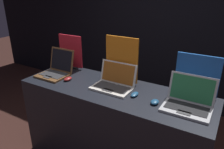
{
  "coord_description": "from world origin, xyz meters",
  "views": [
    {
      "loc": [
        0.96,
        -1.34,
        1.88
      ],
      "look_at": [
        -0.02,
        0.32,
        1.09
      ],
      "focal_mm": 35.0,
      "sensor_mm": 36.0,
      "label": 1
    }
  ],
  "objects_px": {
    "mouse_back": "(155,102)",
    "laptop_back": "(188,101)",
    "promo_stand_front": "(71,53)",
    "mouse_front": "(68,79)",
    "laptop_middle": "(114,82)",
    "promo_stand_back": "(197,77)",
    "mouse_middle": "(135,94)",
    "laptop_front": "(56,69)",
    "promo_stand_middle": "(122,61)"
  },
  "relations": [
    {
      "from": "mouse_back",
      "to": "laptop_back",
      "type": "bearing_deg",
      "value": 16.01
    },
    {
      "from": "promo_stand_front",
      "to": "mouse_front",
      "type": "bearing_deg",
      "value": -55.85
    },
    {
      "from": "promo_stand_front",
      "to": "laptop_middle",
      "type": "relative_size",
      "value": 1.04
    },
    {
      "from": "mouse_front",
      "to": "promo_stand_back",
      "type": "xyz_separation_m",
      "value": [
        1.23,
        0.33,
        0.17
      ]
    },
    {
      "from": "mouse_middle",
      "to": "promo_stand_back",
      "type": "height_order",
      "value": "promo_stand_back"
    },
    {
      "from": "laptop_front",
      "to": "promo_stand_front",
      "type": "height_order",
      "value": "promo_stand_front"
    },
    {
      "from": "mouse_front",
      "to": "promo_stand_front",
      "type": "bearing_deg",
      "value": 124.15
    },
    {
      "from": "laptop_front",
      "to": "promo_stand_back",
      "type": "xyz_separation_m",
      "value": [
        1.45,
        0.27,
        0.12
      ]
    },
    {
      "from": "mouse_back",
      "to": "mouse_middle",
      "type": "bearing_deg",
      "value": 167.88
    },
    {
      "from": "mouse_middle",
      "to": "laptop_front",
      "type": "bearing_deg",
      "value": 178.93
    },
    {
      "from": "mouse_front",
      "to": "laptop_middle",
      "type": "distance_m",
      "value": 0.52
    },
    {
      "from": "laptop_front",
      "to": "mouse_middle",
      "type": "xyz_separation_m",
      "value": [
        0.98,
        -0.02,
        -0.05
      ]
    },
    {
      "from": "mouse_middle",
      "to": "promo_stand_middle",
      "type": "height_order",
      "value": "promo_stand_middle"
    },
    {
      "from": "laptop_middle",
      "to": "promo_stand_middle",
      "type": "bearing_deg",
      "value": 90.0
    },
    {
      "from": "laptop_front",
      "to": "mouse_front",
      "type": "height_order",
      "value": "laptop_front"
    },
    {
      "from": "promo_stand_back",
      "to": "laptop_middle",
      "type": "bearing_deg",
      "value": -161.85
    },
    {
      "from": "promo_stand_back",
      "to": "promo_stand_middle",
      "type": "bearing_deg",
      "value": -173.37
    },
    {
      "from": "promo_stand_front",
      "to": "promo_stand_middle",
      "type": "height_order",
      "value": "promo_stand_middle"
    },
    {
      "from": "laptop_front",
      "to": "laptop_back",
      "type": "xyz_separation_m",
      "value": [
        1.45,
        0.01,
        -0.0
      ]
    },
    {
      "from": "promo_stand_front",
      "to": "mouse_middle",
      "type": "distance_m",
      "value": 1.03
    },
    {
      "from": "laptop_middle",
      "to": "promo_stand_back",
      "type": "bearing_deg",
      "value": 18.15
    },
    {
      "from": "mouse_front",
      "to": "promo_stand_front",
      "type": "xyz_separation_m",
      "value": [
        -0.22,
        0.32,
        0.17
      ]
    },
    {
      "from": "promo_stand_middle",
      "to": "mouse_back",
      "type": "distance_m",
      "value": 0.56
    },
    {
      "from": "laptop_front",
      "to": "promo_stand_middle",
      "type": "xyz_separation_m",
      "value": [
        0.73,
        0.19,
        0.17
      ]
    },
    {
      "from": "laptop_front",
      "to": "promo_stand_front",
      "type": "distance_m",
      "value": 0.29
    },
    {
      "from": "laptop_front",
      "to": "laptop_middle",
      "type": "xyz_separation_m",
      "value": [
        0.73,
        0.03,
        -0.01
      ]
    },
    {
      "from": "laptop_middle",
      "to": "laptop_back",
      "type": "distance_m",
      "value": 0.72
    },
    {
      "from": "mouse_back",
      "to": "promo_stand_back",
      "type": "bearing_deg",
      "value": 52.28
    },
    {
      "from": "laptop_middle",
      "to": "laptop_back",
      "type": "relative_size",
      "value": 1.02
    },
    {
      "from": "laptop_middle",
      "to": "laptop_back",
      "type": "xyz_separation_m",
      "value": [
        0.72,
        -0.02,
        0.0
      ]
    },
    {
      "from": "laptop_middle",
      "to": "mouse_back",
      "type": "bearing_deg",
      "value": -12.09
    },
    {
      "from": "laptop_back",
      "to": "promo_stand_back",
      "type": "bearing_deg",
      "value": 90.0
    },
    {
      "from": "laptop_middle",
      "to": "mouse_middle",
      "type": "xyz_separation_m",
      "value": [
        0.25,
        -0.05,
        -0.04
      ]
    },
    {
      "from": "laptop_back",
      "to": "promo_stand_middle",
      "type": "bearing_deg",
      "value": 166.21
    },
    {
      "from": "mouse_middle",
      "to": "mouse_back",
      "type": "distance_m",
      "value": 0.21
    },
    {
      "from": "mouse_front",
      "to": "promo_stand_middle",
      "type": "distance_m",
      "value": 0.61
    },
    {
      "from": "mouse_front",
      "to": "promo_stand_middle",
      "type": "height_order",
      "value": "promo_stand_middle"
    },
    {
      "from": "mouse_middle",
      "to": "promo_stand_back",
      "type": "relative_size",
      "value": 0.28
    },
    {
      "from": "laptop_back",
      "to": "promo_stand_back",
      "type": "relative_size",
      "value": 0.98
    },
    {
      "from": "mouse_middle",
      "to": "laptop_back",
      "type": "distance_m",
      "value": 0.47
    },
    {
      "from": "laptop_front",
      "to": "promo_stand_front",
      "type": "xyz_separation_m",
      "value": [
        -0.0,
        0.26,
        0.13
      ]
    },
    {
      "from": "mouse_back",
      "to": "promo_stand_middle",
      "type": "bearing_deg",
      "value": 151.43
    },
    {
      "from": "laptop_middle",
      "to": "mouse_back",
      "type": "distance_m",
      "value": 0.47
    },
    {
      "from": "laptop_middle",
      "to": "promo_stand_middle",
      "type": "distance_m",
      "value": 0.23
    },
    {
      "from": "laptop_front",
      "to": "laptop_back",
      "type": "height_order",
      "value": "laptop_front"
    },
    {
      "from": "promo_stand_front",
      "to": "mouse_middle",
      "type": "bearing_deg",
      "value": -15.92
    },
    {
      "from": "mouse_middle",
      "to": "promo_stand_back",
      "type": "bearing_deg",
      "value": 31.66
    },
    {
      "from": "laptop_middle",
      "to": "promo_stand_middle",
      "type": "relative_size",
      "value": 0.81
    },
    {
      "from": "laptop_front",
      "to": "promo_stand_middle",
      "type": "relative_size",
      "value": 0.69
    },
    {
      "from": "promo_stand_front",
      "to": "promo_stand_back",
      "type": "height_order",
      "value": "promo_stand_front"
    }
  ]
}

